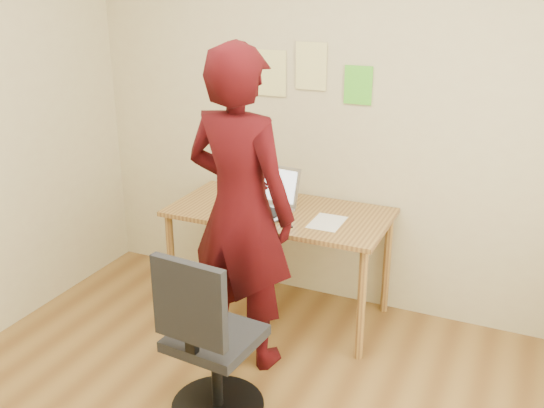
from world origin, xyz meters
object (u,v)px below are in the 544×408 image
at_px(office_chair, 209,349).
at_px(person, 240,210).
at_px(desk, 279,223).
at_px(phone, 286,224).
at_px(laptop, 265,201).

xyz_separation_m(office_chair, person, (-0.11, 0.58, 0.52)).
distance_m(desk, phone, 0.26).
relative_size(office_chair, person, 0.51).
bearing_deg(laptop, phone, -32.78).
distance_m(office_chair, person, 0.79).
height_order(laptop, phone, laptop).
relative_size(laptop, person, 0.22).
distance_m(phone, office_chair, 0.96).
relative_size(desk, phone, 10.48).
bearing_deg(desk, phone, -58.07).
distance_m(phone, person, 0.40).
xyz_separation_m(phone, person, (-0.14, -0.32, 0.18)).
height_order(laptop, person, person).
height_order(desk, phone, phone).
distance_m(laptop, phone, 0.29).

